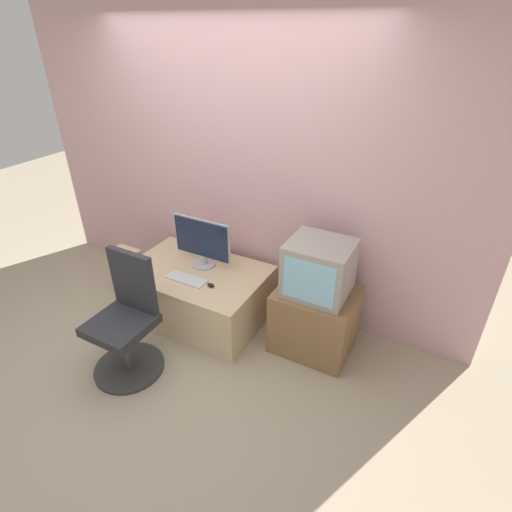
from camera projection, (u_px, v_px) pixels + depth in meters
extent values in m
plane|color=tan|center=(153.00, 376.00, 3.15)|extent=(12.00, 12.00, 0.00)
cube|color=#CC9EA3|center=(235.00, 169.00, 3.50)|extent=(4.40, 0.05, 2.60)
cube|color=#CCB289|center=(198.00, 293.00, 3.70)|extent=(1.24, 0.83, 0.49)
cube|color=olive|center=(314.00, 320.00, 3.31)|extent=(0.63, 0.51, 0.56)
cylinder|color=#B2B2B7|center=(204.00, 264.00, 3.66)|extent=(0.21, 0.21, 0.02)
cylinder|color=#B2B2B7|center=(203.00, 259.00, 3.63)|extent=(0.08, 0.08, 0.08)
cube|color=#B2B2B7|center=(202.00, 238.00, 3.53)|extent=(0.57, 0.01, 0.37)
cube|color=#19233D|center=(202.00, 239.00, 3.52)|extent=(0.55, 0.02, 0.34)
cube|color=silver|center=(186.00, 279.00, 3.45)|extent=(0.37, 0.13, 0.01)
ellipsoid|color=black|center=(211.00, 285.00, 3.35)|extent=(0.06, 0.04, 0.03)
cube|color=gray|center=(319.00, 268.00, 3.06)|extent=(0.48, 0.43, 0.44)
cube|color=#8CC6E5|center=(309.00, 282.00, 2.90)|extent=(0.40, 0.01, 0.34)
cylinder|color=#333333|center=(130.00, 367.00, 3.21)|extent=(0.55, 0.55, 0.03)
cylinder|color=#4C4C51|center=(125.00, 348.00, 3.11)|extent=(0.05, 0.05, 0.39)
cube|color=#28282D|center=(120.00, 325.00, 2.99)|extent=(0.44, 0.44, 0.07)
cube|color=#28282D|center=(133.00, 281.00, 3.00)|extent=(0.40, 0.05, 0.50)
cube|color=beige|center=(131.00, 280.00, 4.08)|extent=(0.32, 0.18, 0.28)
cube|color=#D1B27F|center=(127.00, 259.00, 3.96)|extent=(0.28, 0.16, 0.21)
cube|color=beige|center=(128.00, 305.00, 3.92)|extent=(0.19, 0.12, 0.02)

